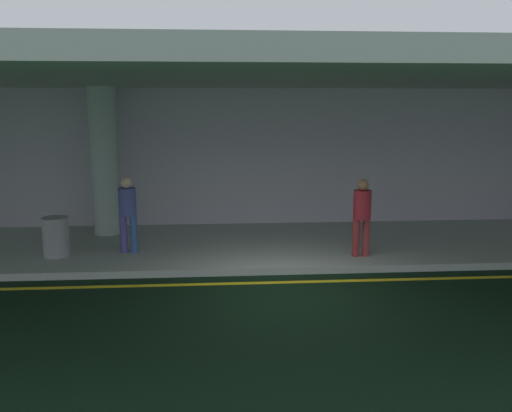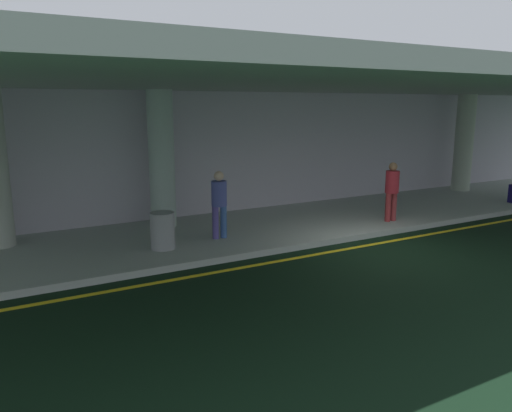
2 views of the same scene
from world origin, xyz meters
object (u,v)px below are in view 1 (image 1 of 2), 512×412
at_px(traveler_with_luggage, 128,210).
at_px(trash_bin_steel, 56,237).
at_px(support_column_center, 105,162).
at_px(person_waiting_for_ride, 362,212).

xyz_separation_m(traveler_with_luggage, trash_bin_steel, (-1.52, -0.18, -0.54)).
height_order(support_column_center, person_waiting_for_ride, support_column_center).
relative_size(support_column_center, traveler_with_luggage, 2.17).
xyz_separation_m(support_column_center, person_waiting_for_ride, (5.85, -2.56, -0.86)).
bearing_deg(person_waiting_for_ride, support_column_center, -85.43).
relative_size(support_column_center, person_waiting_for_ride, 2.17).
bearing_deg(traveler_with_luggage, person_waiting_for_ride, 130.41).
bearing_deg(support_column_center, trash_bin_steel, -109.20).
height_order(traveler_with_luggage, person_waiting_for_ride, same).
distance_m(support_column_center, person_waiting_for_ride, 6.45).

